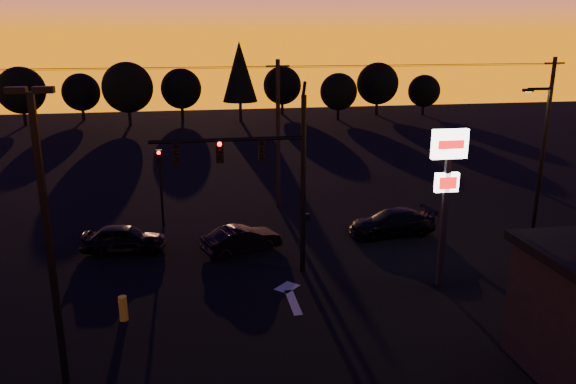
# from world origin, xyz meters

# --- Properties ---
(ground) EXTENTS (120.00, 120.00, 0.00)m
(ground) POSITION_xyz_m (0.00, 0.00, 0.00)
(ground) COLOR black
(ground) RESTS_ON ground
(lane_arrow) EXTENTS (1.20, 3.10, 0.01)m
(lane_arrow) POSITION_xyz_m (0.50, 1.67, 0.01)
(lane_arrow) COLOR beige
(lane_arrow) RESTS_ON ground
(traffic_signal_mast) EXTENTS (6.79, 0.52, 8.58)m
(traffic_signal_mast) POSITION_xyz_m (-0.10, 3.99, 4.94)
(traffic_signal_mast) COLOR black
(traffic_signal_mast) RESTS_ON ground
(secondary_signal) EXTENTS (0.30, 0.31, 4.35)m
(secondary_signal) POSITION_xyz_m (-5.00, 11.49, 2.86)
(secondary_signal) COLOR black
(secondary_signal) RESTS_ON ground
(parking_lot_light) EXTENTS (1.25, 0.30, 9.14)m
(parking_lot_light) POSITION_xyz_m (-7.50, -3.00, 5.27)
(parking_lot_light) COLOR black
(parking_lot_light) RESTS_ON ground
(pylon_sign) EXTENTS (1.50, 0.28, 6.80)m
(pylon_sign) POSITION_xyz_m (7.00, 1.50, 4.91)
(pylon_sign) COLOR black
(pylon_sign) RESTS_ON ground
(streetlight) EXTENTS (1.55, 0.35, 8.00)m
(streetlight) POSITION_xyz_m (13.91, 5.50, 4.42)
(streetlight) COLOR black
(streetlight) RESTS_ON ground
(utility_pole_1) EXTENTS (1.40, 0.26, 9.00)m
(utility_pole_1) POSITION_xyz_m (2.00, 14.00, 4.59)
(utility_pole_1) COLOR black
(utility_pole_1) RESTS_ON ground
(utility_pole_2) EXTENTS (1.40, 0.26, 9.00)m
(utility_pole_2) POSITION_xyz_m (20.00, 14.00, 4.59)
(utility_pole_2) COLOR black
(utility_pole_2) RESTS_ON ground
(power_wires) EXTENTS (36.00, 1.22, 0.07)m
(power_wires) POSITION_xyz_m (2.00, 14.00, 8.57)
(power_wires) COLOR black
(power_wires) RESTS_ON ground
(bollard) EXTENTS (0.32, 0.32, 0.97)m
(bollard) POSITION_xyz_m (-6.10, 0.72, 0.49)
(bollard) COLOR gold
(bollard) RESTS_ON ground
(tree_0) EXTENTS (5.36, 5.36, 6.74)m
(tree_0) POSITION_xyz_m (-22.00, 50.00, 4.06)
(tree_0) COLOR black
(tree_0) RESTS_ON ground
(tree_1) EXTENTS (4.54, 4.54, 5.71)m
(tree_1) POSITION_xyz_m (-16.00, 53.00, 3.43)
(tree_1) COLOR black
(tree_1) RESTS_ON ground
(tree_2) EXTENTS (5.77, 5.78, 7.26)m
(tree_2) POSITION_xyz_m (-10.00, 48.00, 4.37)
(tree_2) COLOR black
(tree_2) RESTS_ON ground
(tree_3) EXTENTS (4.95, 4.95, 6.22)m
(tree_3) POSITION_xyz_m (-4.00, 52.00, 3.75)
(tree_3) COLOR black
(tree_3) RESTS_ON ground
(tree_4) EXTENTS (4.18, 4.18, 9.50)m
(tree_4) POSITION_xyz_m (3.00, 49.00, 5.93)
(tree_4) COLOR black
(tree_4) RESTS_ON ground
(tree_5) EXTENTS (4.95, 4.95, 6.22)m
(tree_5) POSITION_xyz_m (9.00, 54.00, 3.75)
(tree_5) COLOR black
(tree_5) RESTS_ON ground
(tree_6) EXTENTS (4.54, 4.54, 5.71)m
(tree_6) POSITION_xyz_m (15.00, 48.00, 3.43)
(tree_6) COLOR black
(tree_6) RESTS_ON ground
(tree_7) EXTENTS (5.36, 5.36, 6.74)m
(tree_7) POSITION_xyz_m (21.00, 51.00, 4.06)
(tree_7) COLOR black
(tree_7) RESTS_ON ground
(tree_8) EXTENTS (4.12, 4.12, 5.19)m
(tree_8) POSITION_xyz_m (27.00, 50.00, 3.12)
(tree_8) COLOR black
(tree_8) RESTS_ON ground
(car_left) EXTENTS (4.28, 2.18, 1.39)m
(car_left) POSITION_xyz_m (-6.75, 7.77, 0.70)
(car_left) COLOR black
(car_left) RESTS_ON ground
(car_mid) EXTENTS (4.15, 2.66, 1.29)m
(car_mid) POSITION_xyz_m (-1.01, 6.82, 0.65)
(car_mid) COLOR black
(car_mid) RESTS_ON ground
(car_right) EXTENTS (4.81, 2.25, 1.36)m
(car_right) POSITION_xyz_m (7.19, 7.83, 0.68)
(car_right) COLOR black
(car_right) RESTS_ON ground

